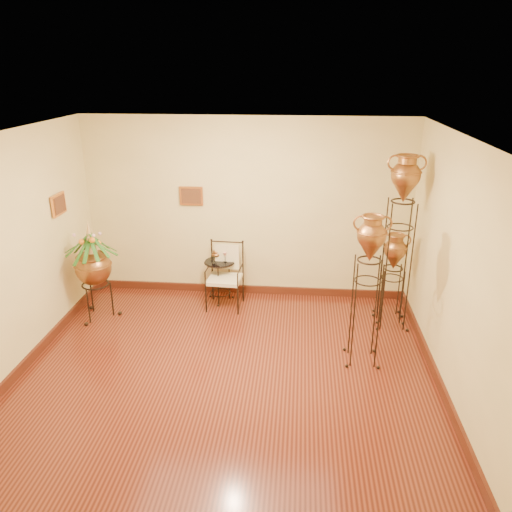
# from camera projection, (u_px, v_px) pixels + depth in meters

# --- Properties ---
(ground) EXTENTS (5.00, 5.00, 0.00)m
(ground) POSITION_uv_depth(u_px,v_px,m) (225.00, 383.00, 5.83)
(ground) COLOR maroon
(ground) RESTS_ON ground
(room_shell) EXTENTS (5.02, 5.02, 2.81)m
(room_shell) POSITION_uv_depth(u_px,v_px,m) (220.00, 243.00, 5.22)
(room_shell) COLOR beige
(room_shell) RESTS_ON ground
(amphora_tall) EXTENTS (0.53, 0.53, 2.44)m
(amphora_tall) POSITION_uv_depth(u_px,v_px,m) (399.00, 242.00, 6.71)
(amphora_tall) COLOR black
(amphora_tall) RESTS_ON ground
(amphora_mid) EXTENTS (0.55, 0.55, 1.92)m
(amphora_mid) POSITION_uv_depth(u_px,v_px,m) (367.00, 290.00, 5.94)
(amphora_mid) COLOR black
(amphora_mid) RESTS_ON ground
(amphora_short) EXTENTS (0.52, 0.52, 1.32)m
(amphora_short) POSITION_uv_depth(u_px,v_px,m) (392.00, 277.00, 7.08)
(amphora_short) COLOR black
(amphora_short) RESTS_ON ground
(planter_urn) EXTENTS (0.83, 0.83, 1.50)m
(planter_urn) POSITION_uv_depth(u_px,v_px,m) (93.00, 264.00, 7.07)
(planter_urn) COLOR black
(planter_urn) RESTS_ON ground
(armchair) EXTENTS (0.59, 0.55, 0.99)m
(armchair) POSITION_uv_depth(u_px,v_px,m) (225.00, 277.00, 7.49)
(armchair) COLOR black
(armchair) RESTS_ON ground
(side_table) EXTENTS (0.59, 0.59, 0.84)m
(side_table) POSITION_uv_depth(u_px,v_px,m) (220.00, 280.00, 7.74)
(side_table) COLOR black
(side_table) RESTS_ON ground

